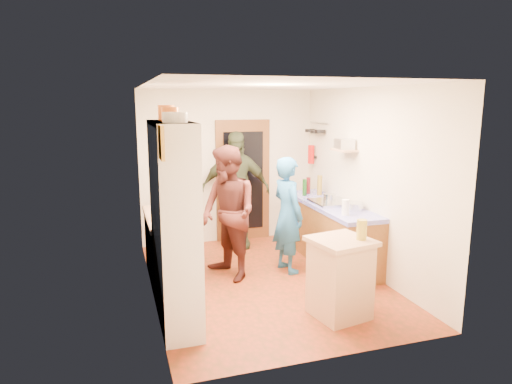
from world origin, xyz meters
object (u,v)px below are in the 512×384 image
right_counter_base (329,234)px  island_base (340,280)px  hutch_body (175,225)px  person_back (236,190)px  person_hob (291,215)px  person_left (228,212)px

right_counter_base → island_base: island_base is taller
island_base → hutch_body: bearing=166.4°
hutch_body → island_base: 1.94m
hutch_body → person_back: 2.74m
island_base → person_back: (-0.44, 2.82, 0.54)m
person_hob → person_left: bearing=74.8°
hutch_body → person_left: hutch_body is taller
right_counter_base → person_hob: bearing=-162.3°
hutch_body → person_left: size_ratio=1.20×
right_counter_base → person_hob: (-0.74, -0.23, 0.41)m
hutch_body → island_base: bearing=-13.6°
island_base → right_counter_base: bearing=67.1°
right_counter_base → island_base: (-0.73, -1.73, 0.01)m
person_back → island_base: bearing=-68.0°
island_base → person_left: size_ratio=0.47×
island_base → person_back: size_ratio=0.44×
person_hob → hutch_body: bearing=109.5°
island_base → person_back: bearing=99.0°
hutch_body → person_left: bearing=52.2°
hutch_body → right_counter_base: (2.50, 1.30, -0.68)m
hutch_body → right_counter_base: 2.90m
person_left → person_back: (0.46, 1.27, 0.05)m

